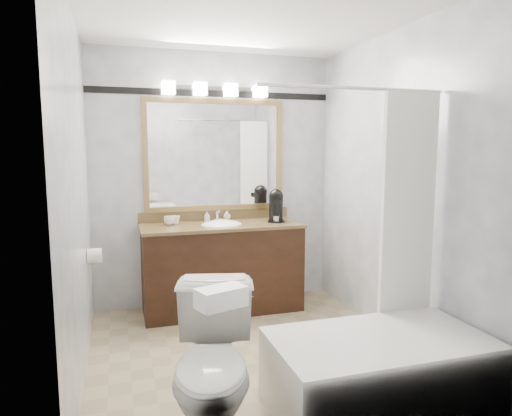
% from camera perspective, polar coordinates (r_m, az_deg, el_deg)
% --- Properties ---
extents(room, '(2.42, 2.62, 2.52)m').
position_cam_1_polar(room, '(3.34, -0.56, 1.97)').
color(room, tan).
rests_on(room, ground).
extents(vanity, '(1.53, 0.58, 0.97)m').
position_cam_1_polar(vanity, '(4.46, -4.28, -7.18)').
color(vanity, black).
rests_on(vanity, ground).
extents(mirror, '(1.40, 0.04, 1.10)m').
position_cam_1_polar(mirror, '(4.57, -5.15, 6.58)').
color(mirror, '#A27F49').
rests_on(mirror, room).
extents(vanity_light_bar, '(1.02, 0.14, 0.12)m').
position_cam_1_polar(vanity_light_bar, '(4.55, -5.10, 14.56)').
color(vanity_light_bar, silver).
rests_on(vanity_light_bar, room).
extents(accent_stripe, '(2.40, 0.01, 0.06)m').
position_cam_1_polar(accent_stripe, '(4.61, -5.27, 14.06)').
color(accent_stripe, black).
rests_on(accent_stripe, room).
extents(bathtub, '(1.30, 0.75, 1.96)m').
position_cam_1_polar(bathtub, '(3.03, 15.29, -18.04)').
color(bathtub, white).
rests_on(bathtub, ground).
extents(tp_roll, '(0.11, 0.12, 0.12)m').
position_cam_1_polar(tp_roll, '(3.96, -19.53, -5.66)').
color(tp_roll, white).
rests_on(tp_roll, room).
extents(toilet, '(0.63, 0.88, 0.81)m').
position_cam_1_polar(toilet, '(2.60, -5.30, -19.23)').
color(toilet, white).
rests_on(toilet, ground).
extents(tissue_box, '(0.26, 0.20, 0.10)m').
position_cam_1_polar(tissue_box, '(2.24, -4.39, -11.05)').
color(tissue_box, white).
rests_on(tissue_box, toilet).
extents(coffee_maker, '(0.17, 0.21, 0.32)m').
position_cam_1_polar(coffee_maker, '(4.51, 2.51, 0.42)').
color(coffee_maker, black).
rests_on(coffee_maker, vanity).
extents(cup_left, '(0.11, 0.11, 0.08)m').
position_cam_1_polar(cup_left, '(4.38, -10.75, -1.56)').
color(cup_left, white).
rests_on(cup_left, vanity).
extents(cup_right, '(0.11, 0.11, 0.08)m').
position_cam_1_polar(cup_right, '(4.40, -10.04, -1.51)').
color(cup_right, white).
rests_on(cup_right, vanity).
extents(soap_bottle_a, '(0.05, 0.05, 0.10)m').
position_cam_1_polar(soap_bottle_a, '(4.51, -6.14, -1.10)').
color(soap_bottle_a, white).
rests_on(soap_bottle_a, vanity).
extents(soap_bottle_b, '(0.09, 0.09, 0.09)m').
position_cam_1_polar(soap_bottle_b, '(4.60, -3.66, -0.94)').
color(soap_bottle_b, white).
rests_on(soap_bottle_b, vanity).
extents(soap_bar, '(0.10, 0.07, 0.03)m').
position_cam_1_polar(soap_bar, '(4.49, -4.64, -1.60)').
color(soap_bar, beige).
rests_on(soap_bar, vanity).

